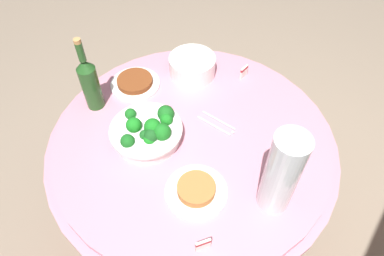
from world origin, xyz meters
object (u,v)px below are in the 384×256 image
at_px(label_placard_mid, 290,157).
at_px(label_placard_rear, 203,245).
at_px(plate_stack, 192,66).
at_px(wine_bottle, 90,82).
at_px(decorative_fruit_vase, 281,175).
at_px(broccoli_bowl, 148,132).
at_px(serving_tongs, 218,124).
at_px(label_placard_front, 244,71).
at_px(food_plate_stir_fry, 135,83).
at_px(food_plate_peanuts, 196,190).

height_order(label_placard_mid, label_placard_rear, same).
xyz_separation_m(plate_stack, wine_bottle, (0.41, -0.21, 0.08)).
xyz_separation_m(plate_stack, label_placard_mid, (0.18, 0.58, -0.01)).
bearing_deg(label_placard_mid, decorative_fruit_vase, 9.82).
bearing_deg(label_placard_mid, broccoli_bowl, -64.50).
bearing_deg(decorative_fruit_vase, label_placard_rear, -18.07).
relative_size(label_placard_mid, label_placard_rear, 1.00).
relative_size(broccoli_bowl, decorative_fruit_vase, 0.82).
xyz_separation_m(decorative_fruit_vase, serving_tongs, (-0.17, -0.34, -0.16)).
bearing_deg(broccoli_bowl, label_placard_mid, 115.50).
distance_m(broccoli_bowl, label_placard_front, 0.55).
distance_m(decorative_fruit_vase, label_placard_rear, 0.32).
xyz_separation_m(plate_stack, decorative_fruit_vase, (0.36, 0.61, 0.12)).
xyz_separation_m(plate_stack, label_placard_rear, (0.64, 0.52, -0.01)).
distance_m(plate_stack, label_placard_front, 0.24).
relative_size(wine_bottle, label_placard_front, 6.11).
xyz_separation_m(wine_bottle, label_placard_mid, (-0.23, 0.79, -0.10)).
distance_m(broccoli_bowl, food_plate_stir_fry, 0.32).
xyz_separation_m(food_plate_peanuts, label_placard_front, (-0.62, -0.19, 0.01)).
bearing_deg(plate_stack, broccoli_bowl, 13.25).
bearing_deg(label_placard_mid, food_plate_stir_fry, -86.91).
relative_size(food_plate_stir_fry, label_placard_mid, 4.00).
bearing_deg(label_placard_mid, food_plate_peanuts, -32.09).
height_order(serving_tongs, label_placard_front, label_placard_front).
relative_size(serving_tongs, food_plate_peanuts, 0.76).
bearing_deg(plate_stack, wine_bottle, -26.87).
distance_m(plate_stack, food_plate_peanuts, 0.63).
bearing_deg(label_placard_rear, label_placard_front, -157.02).
xyz_separation_m(broccoli_bowl, plate_stack, (-0.41, -0.10, 0.00)).
relative_size(decorative_fruit_vase, label_placard_front, 6.18).
bearing_deg(label_placard_mid, plate_stack, -106.93).
bearing_deg(broccoli_bowl, label_placard_front, 169.06).
height_order(food_plate_stir_fry, label_placard_front, label_placard_front).
relative_size(plate_stack, serving_tongs, 1.26).
bearing_deg(food_plate_peanuts, plate_stack, -141.61).
height_order(plate_stack, decorative_fruit_vase, decorative_fruit_vase).
relative_size(plate_stack, food_plate_peanuts, 0.95).
bearing_deg(food_plate_peanuts, broccoli_bowl, -105.28).
relative_size(plate_stack, food_plate_stir_fry, 0.95).
relative_size(broccoli_bowl, serving_tongs, 1.68).
relative_size(food_plate_peanuts, food_plate_stir_fry, 1.00).
xyz_separation_m(serving_tongs, label_placard_front, (-0.31, -0.07, 0.03)).
bearing_deg(label_placard_mid, wine_bottle, -73.79).
bearing_deg(serving_tongs, plate_stack, -124.42).
height_order(plate_stack, wine_bottle, wine_bottle).
height_order(food_plate_stir_fry, label_placard_mid, label_placard_mid).
bearing_deg(label_placard_front, label_placard_mid, 51.65).
distance_m(broccoli_bowl, serving_tongs, 0.29).
height_order(broccoli_bowl, label_placard_rear, broccoli_bowl).
bearing_deg(broccoli_bowl, label_placard_rear, 62.11).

